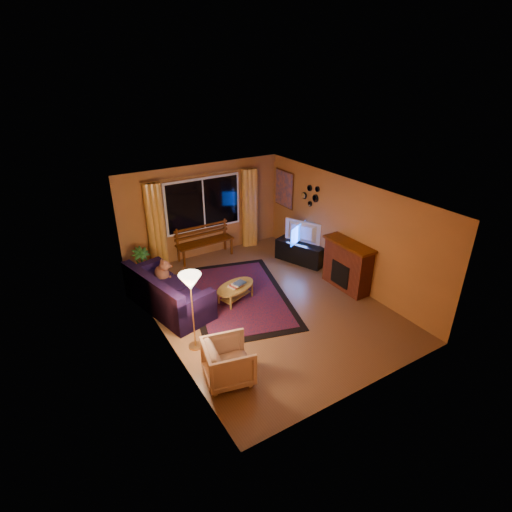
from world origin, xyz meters
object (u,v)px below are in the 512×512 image
armchair (228,360)px  bench (206,250)px  sofa (168,290)px  coffee_table (236,293)px  tv_console (300,252)px  floor_lamp (193,312)px

armchair → bench: bearing=-7.5°
sofa → coffee_table: size_ratio=2.13×
bench → sofa: (-1.70, -1.81, 0.20)m
sofa → coffee_table: 1.47m
tv_console → sofa: bearing=162.6°
bench → tv_console: 2.55m
tv_console → coffee_table: bearing=176.6°
armchair → coffee_table: armchair is taller
sofa → tv_console: size_ratio=1.64×
sofa → tv_console: (3.75, 0.30, -0.16)m
bench → coffee_table: bench is taller
floor_lamp → tv_console: 4.25m
floor_lamp → armchair: bearing=-81.9°
sofa → floor_lamp: floor_lamp is taller
bench → tv_console: (2.04, -1.52, 0.04)m
sofa → tv_console: sofa is taller
coffee_table → tv_console: 2.52m
armchair → tv_console: bearing=-39.1°
sofa → coffee_table: bearing=-33.0°
coffee_table → sofa: bearing=159.8°
bench → armchair: size_ratio=1.98×
floor_lamp → tv_console: size_ratio=1.18×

